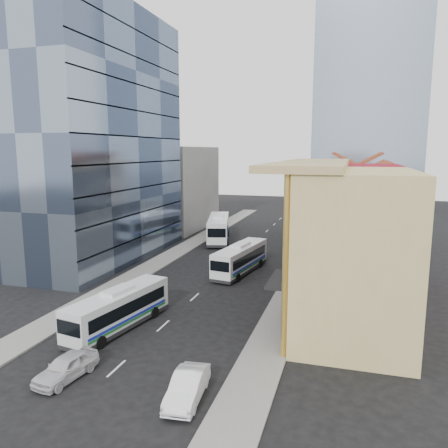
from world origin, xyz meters
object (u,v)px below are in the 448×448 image
(shophouse_tan, at_px, (355,251))
(sedan_right, at_px, (187,387))
(bus_left_near, at_px, (119,308))
(bus_right, at_px, (240,258))
(bus_left_far, at_px, (218,228))
(office_tower, at_px, (94,137))
(sedan_left, at_px, (66,367))

(shophouse_tan, relative_size, sedan_right, 3.10)
(shophouse_tan, bearing_deg, bus_left_near, -162.29)
(bus_right, relative_size, sedan_right, 2.31)
(bus_left_near, relative_size, bus_left_far, 0.81)
(office_tower, bearing_deg, bus_right, -5.53)
(shophouse_tan, distance_m, bus_right, 17.62)
(shophouse_tan, height_order, bus_left_far, shophouse_tan)
(bus_left_far, relative_size, bus_right, 1.18)
(office_tower, height_order, bus_left_near, office_tower)
(bus_right, distance_m, sedan_left, 25.45)
(office_tower, height_order, bus_right, office_tower)
(office_tower, distance_m, bus_right, 23.28)
(office_tower, distance_m, bus_left_far, 22.40)
(office_tower, distance_m, sedan_left, 33.87)
(bus_left_near, bearing_deg, sedan_right, -31.54)
(sedan_right, bearing_deg, office_tower, 124.60)
(office_tower, relative_size, sedan_right, 6.65)
(sedan_right, bearing_deg, bus_left_near, 133.22)
(office_tower, relative_size, sedan_left, 6.94)
(office_tower, height_order, sedan_left, office_tower)
(bus_right, bearing_deg, bus_left_far, 124.27)
(office_tower, height_order, bus_left_far, office_tower)
(bus_left_near, relative_size, sedan_left, 2.31)
(bus_left_far, bearing_deg, sedan_right, -89.91)
(bus_left_near, xyz_separation_m, sedan_left, (0.79, -7.50, -0.87))
(sedan_left, bearing_deg, bus_left_far, 103.15)
(bus_left_near, bearing_deg, sedan_left, -74.04)
(shophouse_tan, xyz_separation_m, sedan_right, (-8.50, -12.94, -5.26))
(sedan_left, xyz_separation_m, sedan_right, (7.70, -0.01, 0.01))
(sedan_left, bearing_deg, sedan_right, 8.47)
(bus_left_near, xyz_separation_m, sedan_right, (8.49, -7.51, -0.86))
(sedan_left, bearing_deg, office_tower, 127.35)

